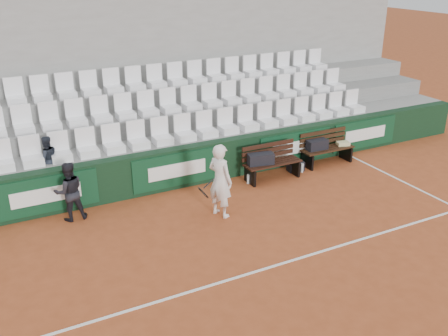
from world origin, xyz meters
TOP-DOWN VIEW (x-y plane):
  - ground at (0.00, 0.00)m, footprint 80.00×80.00m
  - court_baseline at (0.00, 0.00)m, footprint 18.00×0.06m
  - back_barrier at (0.07, 3.99)m, footprint 18.00×0.34m
  - grandstand_tier_front at (0.00, 4.62)m, footprint 18.00×0.95m
  - grandstand_tier_mid at (0.00, 5.58)m, footprint 18.00×0.95m
  - grandstand_tier_back at (0.00, 6.53)m, footprint 18.00×0.95m
  - grandstand_rear_wall at (0.00, 7.15)m, footprint 18.00×0.30m
  - seat_row_front at (0.00, 4.45)m, footprint 11.90×0.44m
  - seat_row_mid at (0.00, 5.40)m, footprint 11.90×0.44m
  - seat_row_back at (0.00, 6.35)m, footprint 11.90×0.44m
  - bench_left at (2.18, 3.34)m, footprint 1.50×0.56m
  - bench_right at (4.04, 3.52)m, footprint 1.50×0.56m
  - sports_bag_left at (1.84, 3.37)m, footprint 0.69×0.40m
  - sports_bag_right at (3.72, 3.57)m, footprint 0.58×0.28m
  - towel at (4.56, 3.52)m, footprint 0.39×0.33m
  - sports_bag_ground at (3.00, 3.50)m, footprint 0.44×0.30m
  - water_bottle_near at (1.49, 3.35)m, footprint 0.07×0.07m
  - water_bottle_far at (3.10, 3.33)m, footprint 0.07×0.07m
  - tennis_player at (0.14, 2.21)m, footprint 0.79×0.70m
  - ball_kid at (-2.77, 3.49)m, footprint 0.64×0.50m
  - spectator_c at (-2.99, 4.50)m, footprint 0.56×0.46m

SIDE VIEW (x-z plane):
  - ground at x=0.00m, z-range 0.00..0.00m
  - court_baseline at x=0.00m, z-range 0.00..0.01m
  - water_bottle_near at x=1.49m, z-range 0.00..0.25m
  - water_bottle_far at x=3.10m, z-range 0.00..0.25m
  - sports_bag_ground at x=3.00m, z-range 0.00..0.25m
  - bench_left at x=2.18m, z-range 0.00..0.45m
  - bench_right at x=4.04m, z-range 0.00..0.45m
  - towel at x=4.56m, z-range 0.45..0.54m
  - grandstand_tier_front at x=0.00m, z-range 0.00..1.00m
  - back_barrier at x=0.07m, z-range 0.00..1.00m
  - sports_bag_right at x=3.72m, z-range 0.45..0.72m
  - sports_bag_left at x=1.84m, z-range 0.45..0.73m
  - ball_kid at x=-2.77m, z-range 0.00..1.30m
  - grandstand_tier_mid at x=0.00m, z-range 0.00..1.45m
  - tennis_player at x=0.14m, z-range 0.00..1.64m
  - grandstand_tier_back at x=0.00m, z-range 0.00..1.90m
  - seat_row_front at x=0.00m, z-range 1.00..1.63m
  - spectator_c at x=-2.99m, z-range 1.00..2.04m
  - seat_row_mid at x=0.00m, z-range 1.45..2.08m
  - grandstand_rear_wall at x=0.00m, z-range 0.00..4.40m
  - seat_row_back at x=0.00m, z-range 1.90..2.53m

